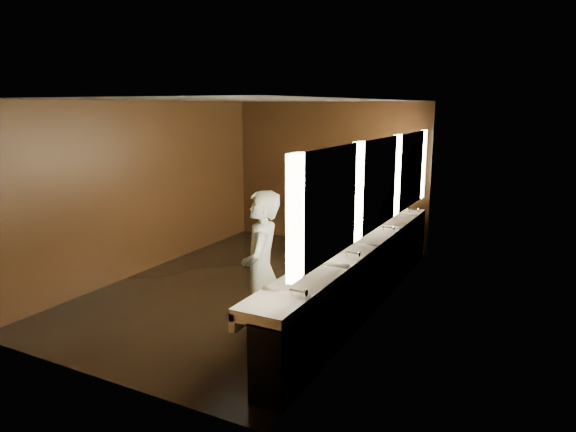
# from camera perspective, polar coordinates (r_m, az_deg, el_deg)

# --- Properties ---
(floor) EXTENTS (6.00, 6.00, 0.00)m
(floor) POSITION_cam_1_polar(r_m,az_deg,el_deg) (7.95, -4.22, -7.88)
(floor) COLOR black
(floor) RESTS_ON ground
(ceiling) EXTENTS (4.00, 6.00, 0.02)m
(ceiling) POSITION_cam_1_polar(r_m,az_deg,el_deg) (7.47, -4.57, 12.72)
(ceiling) COLOR #2D2D2B
(ceiling) RESTS_ON wall_back
(wall_back) EXTENTS (4.00, 0.02, 2.80)m
(wall_back) POSITION_cam_1_polar(r_m,az_deg,el_deg) (10.23, 4.54, 4.71)
(wall_back) COLOR black
(wall_back) RESTS_ON floor
(wall_front) EXTENTS (4.00, 0.02, 2.80)m
(wall_front) POSITION_cam_1_polar(r_m,az_deg,el_deg) (5.35, -21.63, -3.05)
(wall_front) COLOR black
(wall_front) RESTS_ON floor
(wall_left) EXTENTS (0.02, 6.00, 2.80)m
(wall_left) POSITION_cam_1_polar(r_m,az_deg,el_deg) (8.80, -15.54, 3.08)
(wall_left) COLOR black
(wall_left) RESTS_ON floor
(wall_right) EXTENTS (0.02, 6.00, 2.80)m
(wall_right) POSITION_cam_1_polar(r_m,az_deg,el_deg) (6.77, 10.16, 0.70)
(wall_right) COLOR black
(wall_right) RESTS_ON floor
(sink_counter) EXTENTS (0.55, 5.40, 1.01)m
(sink_counter) POSITION_cam_1_polar(r_m,az_deg,el_deg) (7.06, 8.27, -6.35)
(sink_counter) COLOR black
(sink_counter) RESTS_ON floor
(mirror_band) EXTENTS (0.06, 5.03, 1.15)m
(mirror_band) POSITION_cam_1_polar(r_m,az_deg,el_deg) (6.71, 10.11, 3.64)
(mirror_band) COLOR #FCEBBC
(mirror_band) RESTS_ON wall_right
(person) EXTENTS (0.66, 0.78, 1.83)m
(person) POSITION_cam_1_polar(r_m,az_deg,el_deg) (5.74, -3.00, -6.22)
(person) COLOR #9CBFE9
(person) RESTS_ON floor
(trash_bin) EXTENTS (0.44, 0.44, 0.57)m
(trash_bin) POSITION_cam_1_polar(r_m,az_deg,el_deg) (6.45, 3.76, -10.06)
(trash_bin) COLOR black
(trash_bin) RESTS_ON floor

